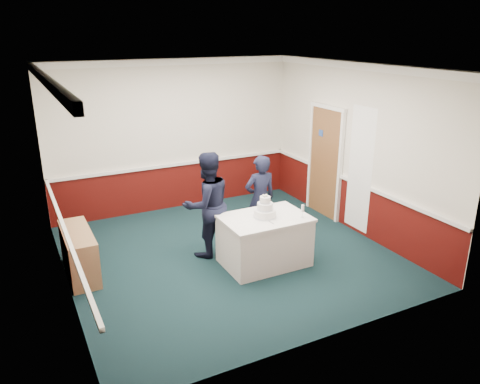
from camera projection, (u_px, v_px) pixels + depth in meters
name	position (u px, v px, depth m)	size (l,w,h in m)	color
ground	(229.00, 254.00, 7.71)	(5.00, 5.00, 0.00)	#13292F
room_shell	(216.00, 130.00, 7.61)	(5.00, 5.00, 3.00)	silver
sideboard	(79.00, 253.00, 6.98)	(0.41, 1.20, 0.70)	#9F724D
cake_table	(264.00, 240.00, 7.30)	(1.32, 0.92, 0.79)	white
wedding_cake	(265.00, 210.00, 7.13)	(0.35, 0.35, 0.36)	white
cake_knife	(270.00, 222.00, 6.99)	(0.01, 0.22, 0.01)	silver
champagne_flute	(303.00, 209.00, 7.10)	(0.05, 0.05, 0.21)	silver
person_man	(207.00, 205.00, 7.46)	(0.84, 0.65, 1.73)	black
person_woman	(260.00, 199.00, 7.97)	(0.56, 0.37, 1.55)	black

